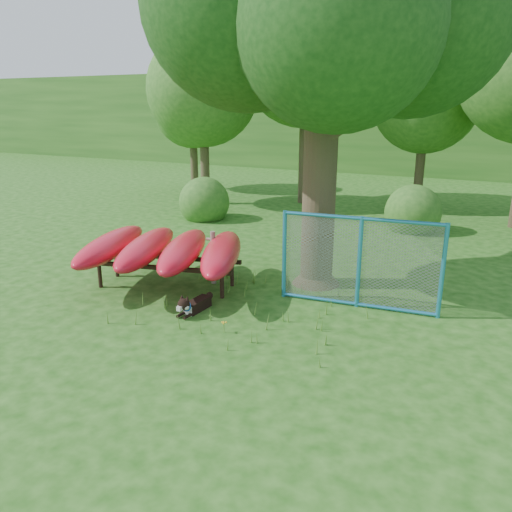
% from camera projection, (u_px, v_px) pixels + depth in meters
% --- Properties ---
extents(ground, '(80.00, 80.00, 0.00)m').
position_uv_depth(ground, '(218.00, 321.00, 9.45)').
color(ground, '#194B0F').
rests_on(ground, ground).
extents(wooden_post, '(0.33, 0.11, 1.23)m').
position_uv_depth(wooden_post, '(213.00, 256.00, 11.30)').
color(wooden_post, '#6C5E51').
rests_on(wooden_post, ground).
extents(kayak_rack, '(4.42, 3.95, 1.14)m').
position_uv_depth(kayak_rack, '(165.00, 249.00, 11.02)').
color(kayak_rack, black).
rests_on(kayak_rack, ground).
extents(husky_dog, '(0.30, 1.03, 0.46)m').
position_uv_depth(husky_dog, '(193.00, 305.00, 9.81)').
color(husky_dog, black).
rests_on(husky_dog, ground).
extents(fence_section, '(3.20, 0.38, 3.12)m').
position_uv_depth(fence_section, '(359.00, 263.00, 9.89)').
color(fence_section, teal).
rests_on(fence_section, ground).
extents(wildflower_clump, '(0.10, 0.10, 0.23)m').
position_uv_depth(wildflower_clump, '(224.00, 323.00, 8.93)').
color(wildflower_clump, '#53882C').
rests_on(wildflower_clump, ground).
extents(bg_tree_a, '(4.40, 4.40, 6.70)m').
position_uv_depth(bg_tree_a, '(203.00, 90.00, 19.49)').
color(bg_tree_a, '#3C3221').
rests_on(bg_tree_a, ground).
extents(bg_tree_b, '(5.20, 5.20, 8.22)m').
position_uv_depth(bg_tree_b, '(306.00, 60.00, 19.39)').
color(bg_tree_b, '#3C3221').
rests_on(bg_tree_b, ground).
extents(bg_tree_c, '(4.00, 4.00, 6.12)m').
position_uv_depth(bg_tree_c, '(426.00, 100.00, 18.76)').
color(bg_tree_c, '#3C3221').
rests_on(bg_tree_c, ground).
extents(bg_tree_f, '(3.60, 3.60, 5.55)m').
position_uv_depth(bg_tree_f, '(192.00, 110.00, 23.34)').
color(bg_tree_f, '#3C3221').
rests_on(bg_tree_f, ground).
extents(shrub_left, '(1.80, 1.80, 1.80)m').
position_uv_depth(shrub_left, '(205.00, 219.00, 18.01)').
color(shrub_left, '#2C611F').
rests_on(shrub_left, ground).
extents(shrub_mid, '(1.80, 1.80, 1.80)m').
position_uv_depth(shrub_mid, '(411.00, 230.00, 16.32)').
color(shrub_mid, '#2C611F').
rests_on(shrub_mid, ground).
extents(wooded_hillside, '(80.00, 12.00, 6.00)m').
position_uv_depth(wooded_hillside, '(435.00, 120.00, 32.58)').
color(wooded_hillside, '#2C611F').
rests_on(wooded_hillside, ground).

